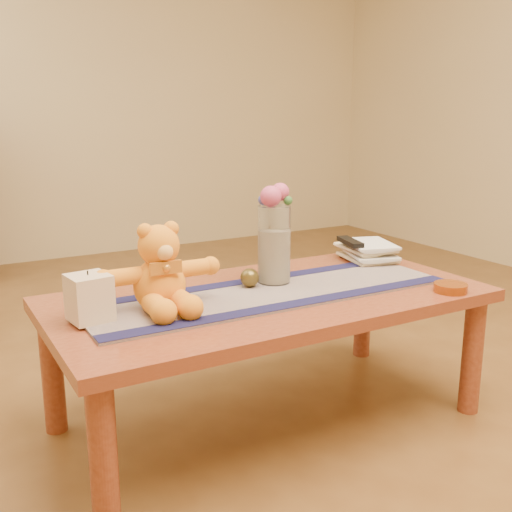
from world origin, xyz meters
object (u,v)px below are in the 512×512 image
glass_vase (274,245)px  amber_dish (451,288)px  teddy_bear (159,268)px  pillar_candle (89,298)px  bronze_ball (250,278)px  tv_remote (350,242)px  book_bottom (348,260)px

glass_vase → amber_dish: glass_vase is taller
teddy_bear → glass_vase: size_ratio=1.36×
pillar_candle → glass_vase: 0.65m
pillar_candle → amber_dish: bearing=-14.8°
pillar_candle → bronze_ball: bearing=6.8°
amber_dish → bronze_ball: bearing=147.4°
glass_vase → amber_dish: bearing=-38.7°
teddy_bear → amber_dish: bearing=-17.4°
amber_dish → tv_remote: bearing=95.7°
teddy_bear → glass_vase: glass_vase is taller
glass_vase → pillar_candle: bearing=-173.4°
teddy_bear → tv_remote: (0.84, 0.17, -0.04)m
teddy_bear → amber_dish: 0.94m
book_bottom → glass_vase: bearing=-152.9°
teddy_bear → pillar_candle: 0.22m
teddy_bear → bronze_ball: teddy_bear is taller
bronze_ball → tv_remote: 0.52m
bronze_ball → tv_remote: size_ratio=0.39×
bronze_ball → tv_remote: bearing=12.6°
bronze_ball → glass_vase: bearing=5.6°
glass_vase → bronze_ball: size_ratio=4.17×
amber_dish → book_bottom: bearing=95.3°
bronze_ball → teddy_bear: bearing=-171.1°
pillar_candle → book_bottom: size_ratio=0.58×
glass_vase → teddy_bear: bearing=-171.9°
pillar_candle → book_bottom: (1.05, 0.19, -0.06)m
tv_remote → amber_dish: 0.47m
bronze_ball → amber_dish: (0.55, -0.35, -0.03)m
pillar_candle → glass_vase: bearing=6.6°
glass_vase → bronze_ball: bearing=-174.4°
teddy_bear → pillar_candle: (-0.21, -0.01, -0.06)m
pillar_candle → book_bottom: bearing=10.1°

